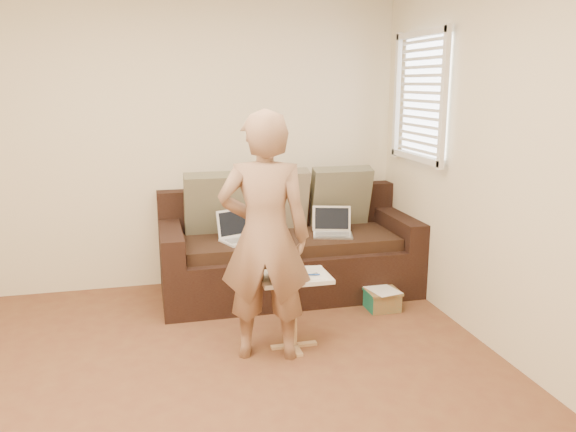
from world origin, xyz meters
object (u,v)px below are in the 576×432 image
object	(u,v)px
laptop_white	(244,241)
side_table	(294,311)
sofa	(289,245)
person	(265,237)
drinking_glass	(276,266)
laptop_silver	(333,236)
striped_box	(382,299)

from	to	relation	value
laptop_white	side_table	world-z (taller)	laptop_white
sofa	laptop_white	distance (m)	0.43
sofa	person	world-z (taller)	person
side_table	person	bearing A→B (deg)	-163.00
person	side_table	world-z (taller)	person
sofa	drinking_glass	world-z (taller)	sofa
person	drinking_glass	world-z (taller)	person
laptop_silver	drinking_glass	size ratio (longest dim) A/B	2.80
sofa	laptop_silver	size ratio (longest dim) A/B	6.55
laptop_white	striped_box	distance (m)	1.23
laptop_white	person	world-z (taller)	person
laptop_silver	person	xyz separation A→B (m)	(-0.81, -1.02, 0.31)
side_table	laptop_silver	bearing A→B (deg)	58.15
laptop_white	person	distance (m)	1.08
laptop_silver	person	bearing A→B (deg)	-112.07
laptop_silver	striped_box	size ratio (longest dim) A/B	1.25
sofa	drinking_glass	distance (m)	1.10
drinking_glass	sofa	bearing A→B (deg)	71.26
sofa	laptop_white	bearing A→B (deg)	-165.89
striped_box	side_table	bearing A→B (deg)	-150.15
striped_box	laptop_white	bearing A→B (deg)	155.87
sofa	drinking_glass	xyz separation A→B (m)	(-0.35, -1.03, 0.17)
drinking_glass	striped_box	world-z (taller)	drinking_glass
drinking_glass	laptop_silver	bearing A→B (deg)	51.89
person	drinking_glass	xyz separation A→B (m)	(0.10, 0.11, -0.24)
side_table	drinking_glass	size ratio (longest dim) A/B	4.42
laptop_white	striped_box	xyz separation A→B (m)	(1.05, -0.47, -0.44)
sofa	laptop_white	xyz separation A→B (m)	(-0.41, -0.10, 0.10)
striped_box	drinking_glass	bearing A→B (deg)	-155.36
sofa	laptop_silver	world-z (taller)	sofa
side_table	drinking_glass	distance (m)	0.35
laptop_white	laptop_silver	bearing A→B (deg)	-23.25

